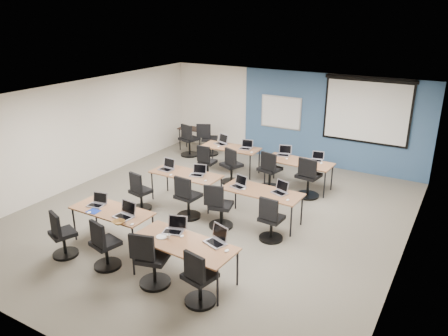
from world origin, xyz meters
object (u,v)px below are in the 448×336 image
Objects in this scene: laptop_5 at (198,173)px; task_chair_0 at (62,238)px; training_table_mid_right at (262,193)px; laptop_11 at (317,158)px; task_chair_2 at (151,264)px; task_chair_11 at (308,181)px; task_chair_4 at (140,194)px; spare_chair_b at (189,143)px; whiteboard at (281,112)px; training_table_mid_left at (186,175)px; laptop_0 at (97,202)px; task_chair_3 at (199,282)px; utility_table at (193,131)px; laptop_10 at (284,153)px; task_chair_10 at (269,174)px; laptop_1 at (125,213)px; training_table_front_left at (112,212)px; training_table_back_left at (230,149)px; laptop_4 at (167,167)px; task_chair_8 at (207,165)px; task_chair_5 at (187,201)px; laptop_8 at (222,142)px; task_chair_1 at (104,248)px; laptop_9 at (246,147)px; laptop_3 at (217,239)px; task_chair_9 at (231,169)px; projector_screen at (367,107)px; training_table_front_right at (184,245)px; training_table_back_right at (299,163)px; task_chair_6 at (219,210)px; laptop_2 at (175,228)px; spare_chair_a at (208,142)px; laptop_7 at (281,190)px; task_chair_7 at (270,223)px; laptop_6 at (239,184)px.

task_chair_0 is at bearing -122.13° from laptop_5.
training_table_mid_right is 1.71m from laptop_5.
laptop_11 is (0.36, 2.49, 0.11)m from training_table_mid_right.
task_chair_2 is at bearing -87.18° from laptop_5.
task_chair_4 is at bearing -131.37° from task_chair_11.
whiteboard is at bearing 40.84° from spare_chair_b.
laptop_0 reaches higher than training_table_mid_left.
task_chair_3 is (0.38, -3.06, -0.28)m from training_table_mid_right.
utility_table is (-3.57, 6.51, 0.24)m from task_chair_2.
task_chair_10 is at bearing -110.98° from laptop_10.
task_chair_11 reaches higher than laptop_1.
training_table_front_left is 1.00× the size of training_table_back_left.
laptop_4 is 1.62m from task_chair_8.
laptop_4 is 0.38× the size of utility_table.
laptop_4 is (-2.56, 0.04, 0.11)m from training_table_mid_right.
laptop_0 is 0.31× the size of task_chair_5.
training_table_back_left is at bearing -0.73° from laptop_8.
training_table_mid_right is 1.77× the size of task_chair_1.
laptop_9 is at bearing 165.54° from laptop_10.
laptop_5 reaches higher than training_table_front_left.
task_chair_2 is 3.35m from laptop_5.
laptop_3 is at bearing -65.35° from training_table_back_left.
laptop_1 is 0.36× the size of task_chair_9.
task_chair_1 is (-2.74, -7.19, -1.48)m from projector_screen.
task_chair_5 is (1.01, 1.63, -0.37)m from laptop_0.
task_chair_2 is at bearing -130.76° from training_table_front_right.
task_chair_11 is (0.12, 4.10, -0.36)m from laptop_3.
task_chair_5 reaches higher than task_chair_8.
projector_screen is at bearing 65.33° from task_chair_9.
projector_screen is 4.10m from laptop_8.
training_table_back_right is 1.72× the size of task_chair_6.
laptop_2 is at bearing -104.26° from projector_screen.
training_table_front_left is at bearing -103.52° from spare_chair_a.
task_chair_5 is (-1.79, 1.68, -0.38)m from laptop_3.
laptop_8 is at bearing 104.13° from laptop_1.
laptop_3 is 4.41m from task_chair_9.
laptop_7 is (-0.01, 3.17, 0.38)m from task_chair_3.
projector_screen reaches higher than task_chair_11.
training_table_mid_right is 1.94× the size of utility_table.
task_chair_3 is 2.89× the size of laptop_4.
laptop_6 is at bearing 152.57° from task_chair_7.
task_chair_11 reaches higher than task_chair_10.
spare_chair_b reaches higher than laptop_8.
task_chair_1 is at bearing -116.62° from training_table_mid_right.
laptop_4 reaches higher than training_table_mid_right.
laptop_2 is at bearing 40.86° from task_chair_0.
projector_screen is 7.01m from training_table_front_right.
task_chair_3 is 4.82m from task_chair_11.
task_chair_3 reaches higher than training_table_front_left.
laptop_11 reaches higher than training_table_mid_right.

